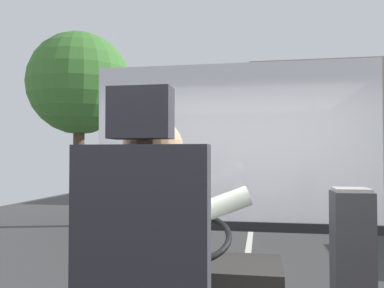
{
  "coord_description": "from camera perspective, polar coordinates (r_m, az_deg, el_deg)",
  "views": [
    {
      "loc": [
        0.25,
        -1.91,
        1.82
      ],
      "look_at": [
        -0.37,
        1.66,
        1.93
      ],
      "focal_mm": 37.3,
      "sensor_mm": 36.0,
      "label": 1
    }
  ],
  "objects": [
    {
      "name": "ground",
      "position": [
        10.87,
        8.54,
        -11.43
      ],
      "size": [
        18.0,
        44.0,
        0.06
      ],
      "color": "#383838"
    },
    {
      "name": "fare_box",
      "position": [
        2.49,
        21.96,
        -16.8
      ],
      "size": [
        0.21,
        0.22,
        0.95
      ],
      "color": "#333338",
      "rests_on": "bus_floor"
    },
    {
      "name": "windshield_panel",
      "position": [
        3.54,
        5.81,
        -2.98
      ],
      "size": [
        2.5,
        0.08,
        1.48
      ],
      "color": "white"
    },
    {
      "name": "bus_driver",
      "position": [
        1.64,
        -5.11,
        -13.48
      ],
      "size": [
        0.76,
        0.61,
        0.77
      ],
      "color": "#332D28",
      "rests_on": "driver_seat"
    },
    {
      "name": "steering_console",
      "position": [
        2.9,
        1.24,
        -19.92
      ],
      "size": [
        1.1,
        0.94,
        0.77
      ],
      "color": "#282623",
      "rests_on": "bus_floor"
    },
    {
      "name": "street_tree",
      "position": [
        10.93,
        -15.81,
        8.19
      ],
      "size": [
        2.66,
        2.66,
        5.04
      ],
      "color": "#4C3828",
      "rests_on": "ground"
    }
  ]
}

